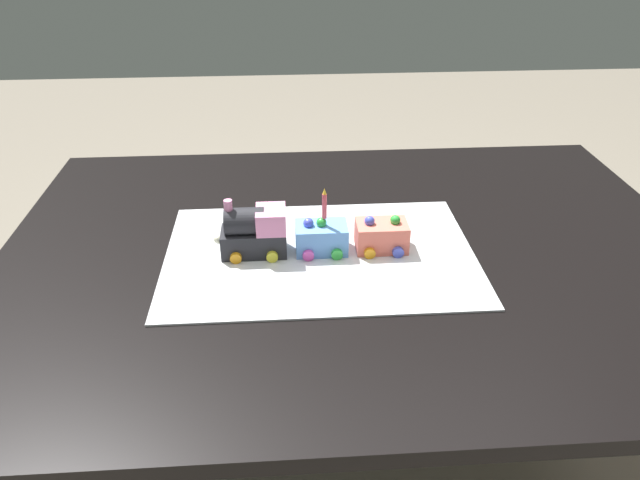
% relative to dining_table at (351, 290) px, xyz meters
% --- Properties ---
extents(dining_table, '(1.40, 1.00, 0.74)m').
position_rel_dining_table_xyz_m(dining_table, '(0.00, 0.00, 0.00)').
color(dining_table, black).
rests_on(dining_table, ground).
extents(cake_board, '(0.60, 0.40, 0.00)m').
position_rel_dining_table_xyz_m(cake_board, '(-0.07, -0.02, 0.11)').
color(cake_board, silver).
rests_on(cake_board, dining_table).
extents(cake_locomotive, '(0.14, 0.08, 0.12)m').
position_rel_dining_table_xyz_m(cake_locomotive, '(-0.19, -0.01, 0.16)').
color(cake_locomotive, '#232328').
rests_on(cake_locomotive, cake_board).
extents(cake_car_tanker_sky_blue, '(0.10, 0.08, 0.07)m').
position_rel_dining_table_xyz_m(cake_car_tanker_sky_blue, '(-0.06, -0.01, 0.14)').
color(cake_car_tanker_sky_blue, '#669EEA').
rests_on(cake_car_tanker_sky_blue, cake_board).
extents(cake_car_caboose_coral, '(0.10, 0.08, 0.07)m').
position_rel_dining_table_xyz_m(cake_car_caboose_coral, '(0.05, -0.01, 0.14)').
color(cake_car_caboose_coral, '#F27260').
rests_on(cake_car_caboose_coral, cake_board).
extents(birthday_candle, '(0.01, 0.01, 0.06)m').
position_rel_dining_table_xyz_m(birthday_candle, '(-0.06, -0.01, 0.21)').
color(birthday_candle, '#F24C59').
rests_on(birthday_candle, cake_car_tanker_sky_blue).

